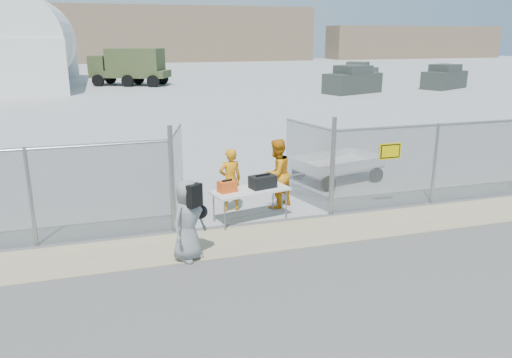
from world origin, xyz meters
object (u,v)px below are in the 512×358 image
object	(u,v)px
folding_table	(250,205)
security_worker_left	(230,180)
utility_trailer	(337,168)
security_worker_right	(277,174)
visitor	(188,220)

from	to	relation	value
folding_table	security_worker_left	bearing A→B (deg)	97.81
utility_trailer	security_worker_right	bearing A→B (deg)	-159.50
visitor	utility_trailer	size ratio (longest dim) A/B	0.49
security_worker_left	security_worker_right	world-z (taller)	security_worker_right
folding_table	visitor	xyz separation A→B (m)	(-1.81, -1.77, 0.44)
folding_table	security_worker_right	distance (m)	1.31
security_worker_left	utility_trailer	xyz separation A→B (m)	(3.88, 1.75, -0.42)
security_worker_right	visitor	size ratio (longest dim) A/B	1.09
folding_table	utility_trailer	distance (m)	4.42
folding_table	visitor	bearing A→B (deg)	-147.73
utility_trailer	folding_table	bearing A→B (deg)	-158.27
security_worker_right	utility_trailer	distance (m)	3.25
folding_table	utility_trailer	world-z (taller)	utility_trailer
security_worker_left	security_worker_right	xyz separation A→B (m)	(1.24, -0.06, 0.09)
folding_table	security_worker_left	distance (m)	0.97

